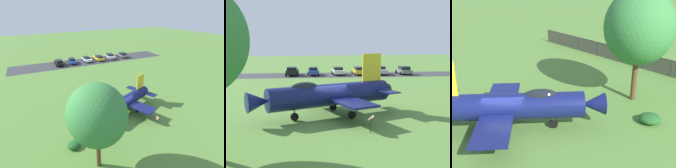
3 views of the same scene
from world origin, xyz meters
The scene contains 6 objects.
ground_plane centered at (0.00, 0.00, 0.00)m, with size 200.00×200.00×0.00m, color #568438.
display_jet centered at (0.12, -0.36, 1.74)m, with size 9.02×11.87×4.84m.
shade_tree centered at (6.87, -7.89, 5.91)m, with size 5.65×5.30×8.79m.
perimeter_fence centered at (14.70, -8.73, 0.91)m, with size 17.76×26.36×1.73m.
shrub_near_fence centered at (3.20, -9.19, 0.34)m, with size 1.46×1.51×0.67m.
info_plaque centered at (4.81, 1.80, 0.85)m, with size 0.68×0.53×1.14m.
Camera 3 is at (-15.74, -7.83, 10.33)m, focal length 47.43 mm.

